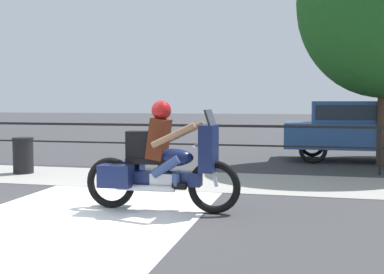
{
  "coord_description": "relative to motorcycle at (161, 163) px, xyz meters",
  "views": [
    {
      "loc": [
        3.49,
        -6.08,
        1.61
      ],
      "look_at": [
        1.57,
        2.02,
        1.0
      ],
      "focal_mm": 45.0,
      "sensor_mm": 36.0,
      "label": 1
    }
  ],
  "objects": [
    {
      "name": "fence_railing",
      "position": [
        -1.43,
        4.48,
        0.13
      ],
      "size": [
        36.0,
        0.05,
        1.08
      ],
      "color": "black",
      "rests_on": "ground"
    },
    {
      "name": "parked_car",
      "position": [
        3.41,
        6.98,
        0.22
      ],
      "size": [
        3.97,
        1.79,
        1.63
      ],
      "rotation": [
        0.0,
        0.0,
        -0.01
      ],
      "color": "#284C84",
      "rests_on": "ground"
    },
    {
      "name": "motorcycle",
      "position": [
        0.0,
        0.0,
        0.0
      ],
      "size": [
        2.36,
        0.76,
        1.63
      ],
      "rotation": [
        0.0,
        0.0,
        -0.06
      ],
      "color": "black",
      "rests_on": "ground"
    },
    {
      "name": "crosswalk_band",
      "position": [
        -0.96,
        -0.84,
        -0.71
      ],
      "size": [
        3.22,
        6.0,
        0.01
      ],
      "primitive_type": "cube",
      "color": "silver",
      "rests_on": "ground"
    },
    {
      "name": "ground_plane",
      "position": [
        -1.43,
        -0.64,
        -0.72
      ],
      "size": [
        120.0,
        120.0,
        0.0
      ],
      "primitive_type": "plane",
      "color": "#38383A"
    },
    {
      "name": "trash_bin",
      "position": [
        -4.1,
        2.83,
        -0.31
      ],
      "size": [
        0.46,
        0.46,
        0.81
      ],
      "color": "black",
      "rests_on": "ground"
    },
    {
      "name": "sidewalk_band",
      "position": [
        -1.43,
        2.76,
        -0.71
      ],
      "size": [
        44.0,
        2.4,
        0.01
      ],
      "primitive_type": "cube",
      "color": "#99968E",
      "rests_on": "ground"
    }
  ]
}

